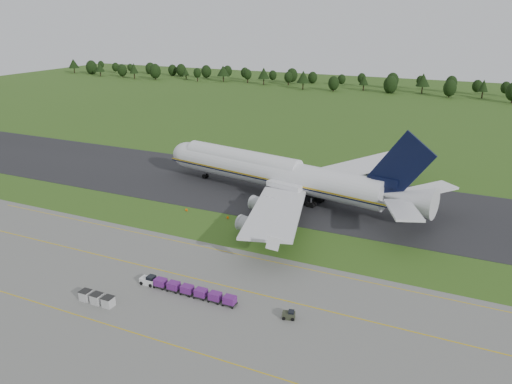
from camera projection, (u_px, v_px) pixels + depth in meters
The scene contains 10 objects.
ground at pixel (237, 231), 110.66m from camera, with size 600.00×600.00×0.00m, color #2E5018.
apron at pixel (144, 309), 81.60m from camera, with size 300.00×52.00×0.06m, color slate.
taxiway at pixel (284, 193), 134.58m from camera, with size 300.00×40.00×0.08m, color black.
apron_markings at pixel (168, 288), 87.59m from camera, with size 300.00×30.20×0.01m.
tree_line at pixel (372, 82), 304.76m from camera, with size 529.73×23.78×11.95m.
aircraft at pixel (278, 173), 130.21m from camera, with size 78.87×75.23×22.06m.
baggage_train at pixel (185, 289), 85.64m from camera, with size 18.89×1.71×1.65m.
utility_cart at pixel (289, 315), 78.82m from camera, with size 2.24×1.67×1.10m.
uld_row at pixel (97, 298), 82.90m from camera, with size 6.55×1.75×1.73m.
edge_markers at pixel (228, 218), 117.46m from camera, with size 23.31×0.30×0.60m.
Camera 1 is at (46.20, -90.15, 45.60)m, focal length 35.00 mm.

